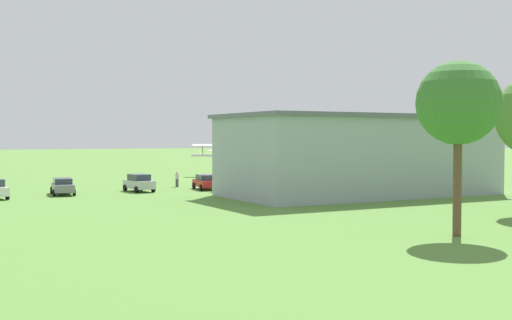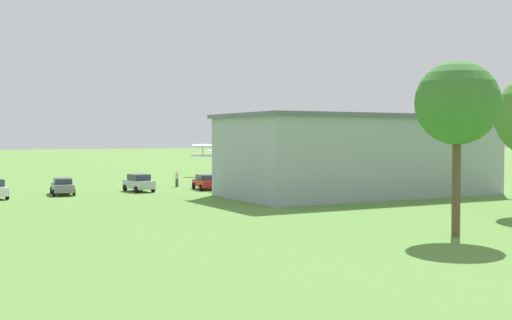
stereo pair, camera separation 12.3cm
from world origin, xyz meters
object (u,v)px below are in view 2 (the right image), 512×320
object	(u,v)px
car_red	(206,182)
tree_near_perimeter_road	(457,104)
person_watching_takeoff	(230,177)
car_silver	(139,183)
car_grey	(62,186)
person_beside_truck	(214,183)
hangar	(359,155)
biplane	(221,153)
person_crossing_taxiway	(177,179)

from	to	relation	value
car_red	tree_near_perimeter_road	bearing A→B (deg)	91.72
car_red	person_watching_takeoff	xyz separation A→B (m)	(-4.86, -5.09, 0.02)
car_silver	car_grey	distance (m)	7.33
person_beside_truck	hangar	bearing A→B (deg)	142.10
biplane	tree_near_perimeter_road	xyz separation A→B (m)	(8.37, 54.13, 3.95)
car_grey	person_crossing_taxiway	xyz separation A→B (m)	(-12.63, -4.49, 0.02)
hangar	car_silver	world-z (taller)	hangar
person_crossing_taxiway	person_watching_takeoff	size ratio (longest dim) A/B	1.01
tree_near_perimeter_road	person_beside_truck	bearing A→B (deg)	-87.42
person_crossing_taxiway	biplane	bearing A→B (deg)	-127.59
hangar	person_beside_truck	xyz separation A→B (m)	(11.02, -8.58, -2.81)
hangar	person_crossing_taxiway	xyz separation A→B (m)	(12.17, -16.44, -2.87)
car_silver	person_watching_takeoff	bearing A→B (deg)	-158.43
car_red	person_watching_takeoff	world-z (taller)	person_watching_takeoff
car_red	car_silver	world-z (taller)	car_silver
person_beside_truck	tree_near_perimeter_road	xyz separation A→B (m)	(-1.44, 32.02, 6.30)
car_silver	person_crossing_taxiway	xyz separation A→B (m)	(-5.30, -4.20, -0.05)
car_red	person_crossing_taxiway	bearing A→B (deg)	-71.82
person_crossing_taxiway	tree_near_perimeter_road	distance (m)	40.47
biplane	car_red	distance (m)	21.27
biplane	person_crossing_taxiway	xyz separation A→B (m)	(10.96, 14.24, -2.41)
car_grey	tree_near_perimeter_road	distance (m)	39.05
person_crossing_taxiway	tree_near_perimeter_road	size ratio (longest dim) A/B	0.17
car_red	person_crossing_taxiway	world-z (taller)	person_crossing_taxiway
person_beside_truck	person_watching_takeoff	world-z (taller)	person_beside_truck
hangar	tree_near_perimeter_road	bearing A→B (deg)	67.77
tree_near_perimeter_road	car_silver	bearing A→B (deg)	-77.53
person_crossing_taxiway	person_beside_truck	bearing A→B (deg)	98.30
biplane	person_beside_truck	bearing A→B (deg)	66.06
person_beside_truck	person_watching_takeoff	bearing A→B (deg)	-122.33
hangar	car_grey	world-z (taller)	hangar
hangar	car_red	size ratio (longest dim) A/B	5.98
car_grey	person_beside_truck	size ratio (longest dim) A/B	2.65
hangar	person_crossing_taxiway	distance (m)	20.66
biplane	person_crossing_taxiway	distance (m)	18.13
hangar	tree_near_perimeter_road	xyz separation A→B (m)	(9.58, 23.44, 3.49)
hangar	person_beside_truck	size ratio (longest dim) A/B	14.51
biplane	person_beside_truck	distance (m)	24.30
hangar	car_silver	bearing A→B (deg)	-35.02
car_silver	tree_near_perimeter_road	size ratio (longest dim) A/B	0.44
biplane	car_grey	bearing A→B (deg)	38.45
tree_near_perimeter_road	person_crossing_taxiway	bearing A→B (deg)	-86.29
hangar	car_grey	bearing A→B (deg)	-25.74
hangar	person_crossing_taxiway	world-z (taller)	hangar
person_watching_takeoff	tree_near_perimeter_road	world-z (taller)	tree_near_perimeter_road
car_red	person_watching_takeoff	distance (m)	7.04
car_silver	person_crossing_taxiway	distance (m)	6.76
person_crossing_taxiway	tree_near_perimeter_road	world-z (taller)	tree_near_perimeter_road
person_watching_takeoff	person_beside_truck	bearing A→B (deg)	57.67
biplane	person_watching_takeoff	distance (m)	14.75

